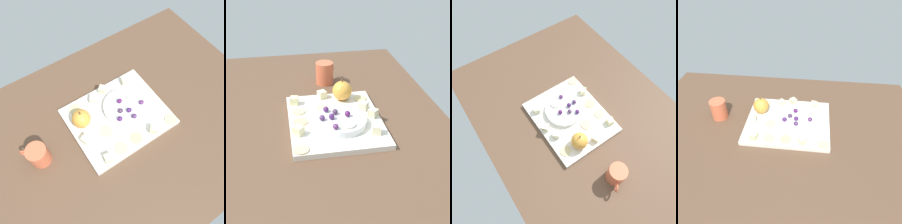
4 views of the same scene
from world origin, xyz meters
The scene contains 24 objects.
table centered at (0.00, 0.00, 2.01)cm, with size 121.68×82.33×4.02cm, color brown.
platter centered at (4.18, 3.78, 4.88)cm, with size 35.15×28.89×1.70cm, color silver.
serving_dish centered at (8.00, 4.80, 6.80)cm, with size 16.12×16.12×2.14cm, color white.
apple_whole centered at (-8.32, 8.55, 9.12)cm, with size 6.79×6.79×6.79cm, color gold.
apple_stem centered at (-8.32, 8.55, 13.12)cm, with size 0.50×0.50×1.20cm, color brown.
cheese_cube_0 centered at (0.08, 14.16, 7.05)cm, with size 2.65×2.65×2.65cm, color beige.
cheese_cube_1 centered at (-7.86, -8.16, 7.05)cm, with size 2.65×2.65×2.65cm, color beige.
cheese_cube_2 centered at (5.17, 16.01, 7.05)cm, with size 2.65×2.65×2.65cm, color beige.
cheese_cube_3 centered at (11.21, -8.25, 7.05)cm, with size 2.65×2.65×2.65cm, color beige.
cheese_cube_4 centered at (-10.70, 1.74, 7.05)cm, with size 2.65×2.65×2.65cm, color beige.
cheese_cube_5 centered at (14.75, 14.48, 7.05)cm, with size 2.65×2.65×2.65cm, color beige.
cracker_0 centered at (19.29, -8.25, 5.93)cm, with size 4.45×4.45×0.40cm, color #D1B68C.
cracker_1 centered at (4.52, -7.08, 5.93)cm, with size 4.45×4.45×0.40cm, color #E3BA80.
cracker_2 centered at (-1.96, -7.31, 5.93)cm, with size 4.45×4.45×0.40cm, color beige.
cracker_3 centered at (-7.63, 14.86, 5.93)cm, with size 4.45×4.45×0.40cm, color #D2C088.
cracker_4 centered at (-2.84, 0.89, 5.93)cm, with size 4.45×4.45×0.40cm, color #D3B58E.
grape_0 centered at (13.52, 2.42, 8.69)cm, with size 1.96×1.76×1.63cm, color #572B5F.
grape_1 centered at (7.07, 7.24, 8.79)cm, with size 1.96×1.76×1.84cm, color #511A57.
grape_2 centered at (5.08, 3.72, 8.73)cm, with size 1.96×1.76×1.72cm, color #452D4A.
grape_3 centered at (7.82, 2.17, 8.78)cm, with size 1.96×1.76×1.83cm, color #421F5C.
grape_4 centered at (7.94, -0.78, 8.69)cm, with size 1.96×1.76×1.65cm, color #4B2A58.
grape_5 centered at (3.08, 1.13, 8.76)cm, with size 1.96×1.76×1.79cm, color #481F5E.
apple_slice_0 centered at (12.24, 6.27, 8.17)cm, with size 4.63×4.63×0.60cm, color beige.
cup centered at (-26.53, 5.10, 8.31)cm, with size 8.54×8.05×8.58cm.
Camera 1 is at (-19.68, -28.03, 81.31)cm, focal length 37.10 mm.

